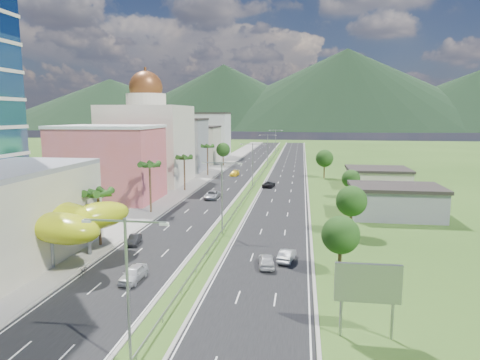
% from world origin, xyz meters
% --- Properties ---
extents(ground, '(500.00, 500.00, 0.00)m').
position_xyz_m(ground, '(0.00, 0.00, 0.00)').
color(ground, '#2D5119').
rests_on(ground, ground).
extents(road_left, '(11.00, 260.00, 0.04)m').
position_xyz_m(road_left, '(-7.50, 90.00, 0.02)').
color(road_left, black).
rests_on(road_left, ground).
extents(road_right, '(11.00, 260.00, 0.04)m').
position_xyz_m(road_right, '(7.50, 90.00, 0.02)').
color(road_right, black).
rests_on(road_right, ground).
extents(sidewalk_left, '(7.00, 260.00, 0.12)m').
position_xyz_m(sidewalk_left, '(-17.00, 90.00, 0.06)').
color(sidewalk_left, gray).
rests_on(sidewalk_left, ground).
extents(median_guardrail, '(0.10, 216.06, 0.76)m').
position_xyz_m(median_guardrail, '(0.00, 71.99, 0.62)').
color(median_guardrail, gray).
rests_on(median_guardrail, ground).
extents(streetlight_median_a, '(6.04, 0.25, 11.00)m').
position_xyz_m(streetlight_median_a, '(0.00, -25.00, 6.75)').
color(streetlight_median_a, gray).
rests_on(streetlight_median_a, ground).
extents(streetlight_median_b, '(6.04, 0.25, 11.00)m').
position_xyz_m(streetlight_median_b, '(0.00, 10.00, 6.75)').
color(streetlight_median_b, gray).
rests_on(streetlight_median_b, ground).
extents(streetlight_median_c, '(6.04, 0.25, 11.00)m').
position_xyz_m(streetlight_median_c, '(0.00, 50.00, 6.75)').
color(streetlight_median_c, gray).
rests_on(streetlight_median_c, ground).
extents(streetlight_median_d, '(6.04, 0.25, 11.00)m').
position_xyz_m(streetlight_median_d, '(0.00, 95.00, 6.75)').
color(streetlight_median_d, gray).
rests_on(streetlight_median_d, ground).
extents(streetlight_median_e, '(6.04, 0.25, 11.00)m').
position_xyz_m(streetlight_median_e, '(0.00, 140.00, 6.75)').
color(streetlight_median_e, gray).
rests_on(streetlight_median_e, ground).
extents(lime_canopy, '(18.00, 15.00, 7.40)m').
position_xyz_m(lime_canopy, '(-20.00, -4.00, 4.99)').
color(lime_canopy, '#ADBA12').
rests_on(lime_canopy, ground).
extents(pink_shophouse, '(20.00, 15.00, 15.00)m').
position_xyz_m(pink_shophouse, '(-28.00, 32.00, 7.50)').
color(pink_shophouse, '#D85E58').
rests_on(pink_shophouse, ground).
extents(domed_building, '(20.00, 20.00, 28.70)m').
position_xyz_m(domed_building, '(-28.00, 55.00, 11.35)').
color(domed_building, beige).
rests_on(domed_building, ground).
extents(midrise_grey, '(16.00, 15.00, 16.00)m').
position_xyz_m(midrise_grey, '(-27.00, 80.00, 8.00)').
color(midrise_grey, gray).
rests_on(midrise_grey, ground).
extents(midrise_beige, '(16.00, 15.00, 13.00)m').
position_xyz_m(midrise_beige, '(-27.00, 102.00, 6.50)').
color(midrise_beige, '#BAB499').
rests_on(midrise_beige, ground).
extents(midrise_white, '(16.00, 15.00, 18.00)m').
position_xyz_m(midrise_white, '(-27.00, 125.00, 9.00)').
color(midrise_white, silver).
rests_on(midrise_white, ground).
extents(billboard, '(5.20, 0.35, 6.20)m').
position_xyz_m(billboard, '(17.00, -18.00, 4.42)').
color(billboard, gray).
rests_on(billboard, ground).
extents(shed_near, '(15.00, 10.00, 5.00)m').
position_xyz_m(shed_near, '(28.00, 25.00, 2.50)').
color(shed_near, gray).
rests_on(shed_near, ground).
extents(shed_far, '(14.00, 12.00, 4.40)m').
position_xyz_m(shed_far, '(30.00, 55.00, 2.20)').
color(shed_far, '#BAB499').
rests_on(shed_far, ground).
extents(palm_tree_b, '(3.60, 3.60, 8.10)m').
position_xyz_m(palm_tree_b, '(-15.50, 2.00, 7.06)').
color(palm_tree_b, '#47301C').
rests_on(palm_tree_b, ground).
extents(palm_tree_c, '(3.60, 3.60, 9.60)m').
position_xyz_m(palm_tree_c, '(-15.50, 22.00, 8.50)').
color(palm_tree_c, '#47301C').
rests_on(palm_tree_c, ground).
extents(palm_tree_d, '(3.60, 3.60, 8.60)m').
position_xyz_m(palm_tree_d, '(-15.50, 45.00, 7.54)').
color(palm_tree_d, '#47301C').
rests_on(palm_tree_d, ground).
extents(palm_tree_e, '(3.60, 3.60, 9.40)m').
position_xyz_m(palm_tree_e, '(-15.50, 70.00, 8.31)').
color(palm_tree_e, '#47301C').
rests_on(palm_tree_e, ground).
extents(leafy_tree_lfar, '(4.90, 4.90, 8.05)m').
position_xyz_m(leafy_tree_lfar, '(-15.50, 95.00, 5.58)').
color(leafy_tree_lfar, '#47301C').
rests_on(leafy_tree_lfar, ground).
extents(leafy_tree_ra, '(4.20, 4.20, 6.90)m').
position_xyz_m(leafy_tree_ra, '(16.00, -5.00, 4.78)').
color(leafy_tree_ra, '#47301C').
rests_on(leafy_tree_ra, ground).
extents(leafy_tree_rb, '(4.55, 4.55, 7.47)m').
position_xyz_m(leafy_tree_rb, '(19.00, 12.00, 5.18)').
color(leafy_tree_rb, '#47301C').
rests_on(leafy_tree_rb, ground).
extents(leafy_tree_rc, '(3.85, 3.85, 6.33)m').
position_xyz_m(leafy_tree_rc, '(22.00, 40.00, 4.37)').
color(leafy_tree_rc, '#47301C').
rests_on(leafy_tree_rc, ground).
extents(leafy_tree_rd, '(4.90, 4.90, 8.05)m').
position_xyz_m(leafy_tree_rd, '(18.00, 70.00, 5.58)').
color(leafy_tree_rd, '#47301C').
rests_on(leafy_tree_rd, ground).
extents(mountain_ridge, '(860.00, 140.00, 90.00)m').
position_xyz_m(mountain_ridge, '(60.00, 450.00, 0.00)').
color(mountain_ridge, black).
rests_on(mountain_ridge, ground).
extents(car_white_near_left, '(2.04, 4.74, 1.59)m').
position_xyz_m(car_white_near_left, '(-6.13, -9.44, 0.84)').
color(car_white_near_left, silver).
rests_on(car_white_near_left, road_left).
extents(car_dark_left, '(1.92, 4.03, 1.27)m').
position_xyz_m(car_dark_left, '(-11.13, 3.25, 0.68)').
color(car_dark_left, black).
rests_on(car_dark_left, road_left).
extents(car_silver_mid_left, '(2.75, 5.93, 1.65)m').
position_xyz_m(car_silver_mid_left, '(-7.09, 36.25, 0.86)').
color(car_silver_mid_left, '#96979D').
rests_on(car_silver_mid_left, road_left).
extents(car_yellow_far_left, '(2.51, 5.19, 1.46)m').
position_xyz_m(car_yellow_far_left, '(-7.65, 70.76, 0.77)').
color(car_yellow_far_left, yellow).
rests_on(car_yellow_far_left, road_left).
extents(car_white_near_right, '(2.43, 4.73, 1.54)m').
position_xyz_m(car_white_near_right, '(7.74, -3.09, 0.81)').
color(car_white_near_right, silver).
rests_on(car_white_near_right, road_right).
extents(car_silver_right, '(2.30, 4.66, 1.47)m').
position_xyz_m(car_silver_right, '(10.04, -0.77, 0.77)').
color(car_silver_right, '#9EA0A6').
rests_on(car_silver_right, road_right).
extents(car_dark_far_right, '(3.23, 5.51, 1.44)m').
position_xyz_m(car_dark_far_right, '(3.74, 52.53, 0.76)').
color(car_dark_far_right, black).
rests_on(car_dark_far_right, road_right).
extents(motorcycle, '(0.94, 2.12, 1.31)m').
position_xyz_m(motorcycle, '(-12.30, -8.61, 0.69)').
color(motorcycle, black).
rests_on(motorcycle, road_left).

